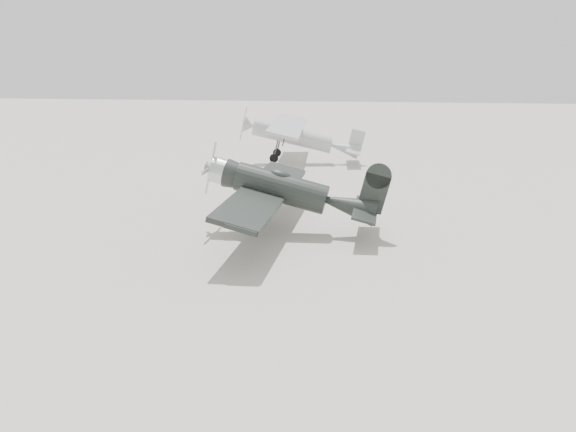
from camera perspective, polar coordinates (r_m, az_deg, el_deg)
name	(u,v)px	position (r m, az deg, el deg)	size (l,w,h in m)	color
ground	(317,266)	(20.80, 2.99, -5.13)	(160.00, 160.00, 0.00)	#9E988D
lowwing_monoplane	(289,191)	(24.20, 0.15, 2.56)	(7.87, 10.97, 3.55)	black
highwing_monoplane	(297,133)	(40.70, 0.96, 8.42)	(8.70, 12.26, 3.48)	#9C9EA1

